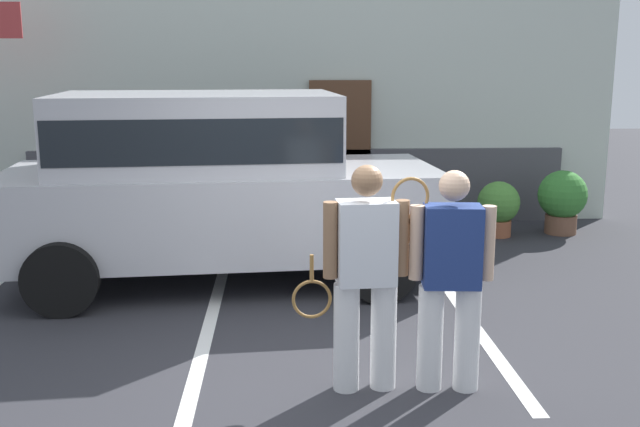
{
  "coord_description": "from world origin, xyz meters",
  "views": [
    {
      "loc": [
        -0.27,
        -5.28,
        2.41
      ],
      "look_at": [
        0.08,
        1.2,
        1.05
      ],
      "focal_mm": 41.66,
      "sensor_mm": 36.0,
      "label": 1
    }
  ],
  "objects_px": {
    "tennis_player_woman": "(450,277)",
    "potted_plant_by_porch": "(498,206)",
    "potted_plant_secondary": "(562,199)",
    "tennis_player_man": "(365,276)",
    "parked_suv": "(213,178)"
  },
  "relations": [
    {
      "from": "tennis_player_woman",
      "to": "potted_plant_by_porch",
      "type": "relative_size",
      "value": 2.16
    },
    {
      "from": "potted_plant_by_porch",
      "to": "potted_plant_secondary",
      "type": "distance_m",
      "value": 0.94
    },
    {
      "from": "potted_plant_secondary",
      "to": "potted_plant_by_porch",
      "type": "bearing_deg",
      "value": -173.2
    },
    {
      "from": "potted_plant_by_porch",
      "to": "potted_plant_secondary",
      "type": "bearing_deg",
      "value": 6.8
    },
    {
      "from": "parked_suv",
      "to": "potted_plant_by_porch",
      "type": "xyz_separation_m",
      "value": [
        3.72,
        1.89,
        -0.72
      ]
    },
    {
      "from": "parked_suv",
      "to": "tennis_player_woman",
      "type": "height_order",
      "value": "parked_suv"
    },
    {
      "from": "tennis_player_man",
      "to": "potted_plant_secondary",
      "type": "distance_m",
      "value": 5.86
    },
    {
      "from": "potted_plant_by_porch",
      "to": "tennis_player_woman",
      "type": "bearing_deg",
      "value": -110.41
    },
    {
      "from": "potted_plant_secondary",
      "to": "tennis_player_woman",
      "type": "bearing_deg",
      "value": -119.04
    },
    {
      "from": "potted_plant_by_porch",
      "to": "potted_plant_secondary",
      "type": "height_order",
      "value": "potted_plant_secondary"
    },
    {
      "from": "tennis_player_woman",
      "to": "potted_plant_by_porch",
      "type": "distance_m",
      "value": 5.09
    },
    {
      "from": "potted_plant_by_porch",
      "to": "potted_plant_secondary",
      "type": "xyz_separation_m",
      "value": [
        0.93,
        0.11,
        0.07
      ]
    },
    {
      "from": "potted_plant_by_porch",
      "to": "parked_suv",
      "type": "bearing_deg",
      "value": -153.04
    },
    {
      "from": "tennis_player_man",
      "to": "parked_suv",
      "type": "bearing_deg",
      "value": -68.92
    },
    {
      "from": "tennis_player_man",
      "to": "tennis_player_woman",
      "type": "distance_m",
      "value": 0.62
    }
  ]
}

